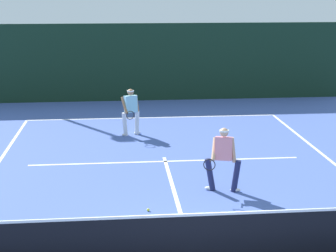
# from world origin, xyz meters

# --- Properties ---
(court_line_baseline_far) EXTENTS (9.73, 0.10, 0.01)m
(court_line_baseline_far) POSITION_xyz_m (0.00, 11.60, 0.00)
(court_line_baseline_far) COLOR white
(court_line_baseline_far) RESTS_ON ground_plane
(court_line_service) EXTENTS (7.93, 0.10, 0.01)m
(court_line_service) POSITION_xyz_m (0.00, 6.02, 0.00)
(court_line_service) COLOR white
(court_line_service) RESTS_ON ground_plane
(court_line_centre) EXTENTS (0.10, 6.40, 0.01)m
(court_line_centre) POSITION_xyz_m (0.00, 3.20, 0.00)
(court_line_centre) COLOR white
(court_line_centre) RESTS_ON ground_plane
(tennis_net) EXTENTS (10.67, 0.09, 1.06)m
(tennis_net) POSITION_xyz_m (0.00, 0.00, 0.50)
(tennis_net) COLOR #1E4723
(tennis_net) RESTS_ON ground_plane
(player_near) EXTENTS (1.03, 0.87, 1.64)m
(player_near) POSITION_xyz_m (1.21, 3.51, 0.90)
(player_near) COLOR #1E234C
(player_near) RESTS_ON ground_plane
(player_far) EXTENTS (0.71, 0.92, 1.63)m
(player_far) POSITION_xyz_m (-0.91, 9.07, 0.89)
(player_far) COLOR silver
(player_far) RESTS_ON ground_plane
(tennis_ball) EXTENTS (0.07, 0.07, 0.07)m
(tennis_ball) POSITION_xyz_m (-0.72, 2.42, 0.03)
(tennis_ball) COLOR #D1E033
(tennis_ball) RESTS_ON ground_plane
(back_fence_windscreen) EXTENTS (17.99, 0.12, 3.46)m
(back_fence_windscreen) POSITION_xyz_m (0.00, 15.07, 1.73)
(back_fence_windscreen) COLOR black
(back_fence_windscreen) RESTS_ON ground_plane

